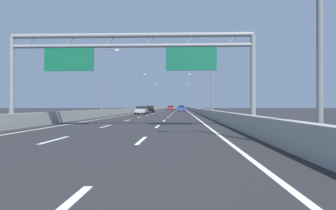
{
  "coord_description": "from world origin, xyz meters",
  "views": [
    {
      "loc": [
        3.41,
        -0.52,
        1.41
      ],
      "look_at": [
        1.09,
        56.94,
        1.6
      ],
      "focal_mm": 34.26,
      "sensor_mm": 36.0,
      "label": 1
    }
  ],
  "objects": [
    {
      "name": "lane_dash_right_5",
      "position": [
        1.8,
        48.5,
        0.01
      ],
      "size": [
        0.16,
        3.0,
        0.01
      ],
      "primitive_type": "cube",
      "color": "white",
      "rests_on": "ground_plane"
    },
    {
      "name": "lane_dash_right_1",
      "position": [
        1.8,
        12.5,
        0.01
      ],
      "size": [
        0.16,
        3.0,
        0.01
      ],
      "primitive_type": "cube",
      "color": "white",
      "rests_on": "ground_plane"
    },
    {
      "name": "streetlamp_left_mid",
      "position": [
        -7.47,
        43.87,
        5.4
      ],
      "size": [
        2.58,
        0.28,
        9.5
      ],
      "color": "slate",
      "rests_on": "ground_plane"
    },
    {
      "name": "lane_dash_right_4",
      "position": [
        1.8,
        39.5,
        0.01
      ],
      "size": [
        0.16,
        3.0,
        0.01
      ],
      "primitive_type": "cube",
      "color": "white",
      "rests_on": "ground_plane"
    },
    {
      "name": "barrier_right",
      "position": [
        6.9,
        110.0,
        0.47
      ],
      "size": [
        0.45,
        220.0,
        0.95
      ],
      "color": "#9E9E99",
      "rests_on": "ground_plane"
    },
    {
      "name": "lane_dash_right_12",
      "position": [
        1.8,
        111.5,
        0.01
      ],
      "size": [
        0.16,
        3.0,
        0.01
      ],
      "primitive_type": "cube",
      "color": "white",
      "rests_on": "ground_plane"
    },
    {
      "name": "barrier_left",
      "position": [
        -6.9,
        110.0,
        0.47
      ],
      "size": [
        0.45,
        220.0,
        0.95
      ],
      "color": "#9E9E99",
      "rests_on": "ground_plane"
    },
    {
      "name": "lane_dash_right_16",
      "position": [
        1.8,
        147.5,
        0.01
      ],
      "size": [
        0.16,
        3.0,
        0.01
      ],
      "primitive_type": "cube",
      "color": "white",
      "rests_on": "ground_plane"
    },
    {
      "name": "lane_dash_left_13",
      "position": [
        -1.8,
        120.5,
        0.01
      ],
      "size": [
        0.16,
        3.0,
        0.01
      ],
      "primitive_type": "cube",
      "color": "white",
      "rests_on": "ground_plane"
    },
    {
      "name": "streetlamp_right_far",
      "position": [
        7.47,
        78.22,
        5.4
      ],
      "size": [
        2.58,
        0.28,
        9.5
      ],
      "color": "slate",
      "rests_on": "ground_plane"
    },
    {
      "name": "lane_dash_left_2",
      "position": [
        -1.8,
        21.5,
        0.01
      ],
      "size": [
        0.16,
        3.0,
        0.01
      ],
      "primitive_type": "cube",
      "color": "white",
      "rests_on": "ground_plane"
    },
    {
      "name": "lane_dash_left_8",
      "position": [
        -1.8,
        75.5,
        0.01
      ],
      "size": [
        0.16,
        3.0,
        0.01
      ],
      "primitive_type": "cube",
      "color": "white",
      "rests_on": "ground_plane"
    },
    {
      "name": "lane_dash_right_17",
      "position": [
        1.8,
        156.5,
        0.01
      ],
      "size": [
        0.16,
        3.0,
        0.01
      ],
      "primitive_type": "cube",
      "color": "white",
      "rests_on": "ground_plane"
    },
    {
      "name": "lane_dash_right_7",
      "position": [
        1.8,
        66.5,
        0.01
      ],
      "size": [
        0.16,
        3.0,
        0.01
      ],
      "primitive_type": "cube",
      "color": "white",
      "rests_on": "ground_plane"
    },
    {
      "name": "streetlamp_left_far",
      "position": [
        -7.47,
        78.22,
        5.4
      ],
      "size": [
        2.58,
        0.28,
        9.5
      ],
      "color": "slate",
      "rests_on": "ground_plane"
    },
    {
      "name": "lane_dash_right_15",
      "position": [
        1.8,
        138.5,
        0.01
      ],
      "size": [
        0.16,
        3.0,
        0.01
      ],
      "primitive_type": "cube",
      "color": "white",
      "rests_on": "ground_plane"
    },
    {
      "name": "lane_dash_left_1",
      "position": [
        -1.8,
        12.5,
        0.01
      ],
      "size": [
        0.16,
        3.0,
        0.01
      ],
      "primitive_type": "cube",
      "color": "white",
      "rests_on": "ground_plane"
    },
    {
      "name": "streetlamp_right_distant",
      "position": [
        7.47,
        112.56,
        5.4
      ],
      "size": [
        2.58,
        0.28,
        9.5
      ],
      "color": "slate",
      "rests_on": "ground_plane"
    },
    {
      "name": "lane_dash_right_13",
      "position": [
        1.8,
        120.5,
        0.01
      ],
      "size": [
        0.16,
        3.0,
        0.01
      ],
      "primitive_type": "cube",
      "color": "white",
      "rests_on": "ground_plane"
    },
    {
      "name": "red_car",
      "position": [
        -0.03,
        106.24,
        0.78
      ],
      "size": [
        1.85,
        4.6,
        1.54
      ],
      "color": "red",
      "rests_on": "ground_plane"
    },
    {
      "name": "lane_dash_right_11",
      "position": [
        1.8,
        102.5,
        0.01
      ],
      "size": [
        0.16,
        3.0,
        0.01
      ],
      "primitive_type": "cube",
      "color": "white",
      "rests_on": "ground_plane"
    },
    {
      "name": "lane_dash_left_4",
      "position": [
        -1.8,
        39.5,
        0.01
      ],
      "size": [
        0.16,
        3.0,
        0.01
      ],
      "primitive_type": "cube",
      "color": "white",
      "rests_on": "ground_plane"
    },
    {
      "name": "lane_dash_right_2",
      "position": [
        1.8,
        21.5,
        0.01
      ],
      "size": [
        0.16,
        3.0,
        0.01
      ],
      "primitive_type": "cube",
      "color": "white",
      "rests_on": "ground_plane"
    },
    {
      "name": "lane_dash_left_16",
      "position": [
        -1.8,
        147.5,
        0.01
      ],
      "size": [
        0.16,
        3.0,
        0.01
      ],
      "primitive_type": "cube",
      "color": "white",
      "rests_on": "ground_plane"
    },
    {
      "name": "streetlamp_left_distant",
      "position": [
        -7.47,
        112.56,
        5.4
      ],
      "size": [
        2.58,
        0.28,
        9.5
      ],
      "color": "slate",
      "rests_on": "ground_plane"
    },
    {
      "name": "black_car",
      "position": [
        -3.4,
        68.41,
        0.75
      ],
      "size": [
        1.88,
        4.55,
        1.47
      ],
      "color": "black",
      "rests_on": "ground_plane"
    },
    {
      "name": "lane_dash_left_5",
      "position": [
        -1.8,
        48.5,
        0.01
      ],
      "size": [
        0.16,
        3.0,
        0.01
      ],
      "primitive_type": "cube",
      "color": "white",
      "rests_on": "ground_plane"
    },
    {
      "name": "lane_dash_left_11",
      "position": [
        -1.8,
        102.5,
        0.01
      ],
      "size": [
        0.16,
        3.0,
        0.01
      ],
      "primitive_type": "cube",
      "color": "white",
      "rests_on": "ground_plane"
    },
    {
      "name": "edge_line_left",
      "position": [
        -5.25,
        88.0,
        0.01
      ],
      "size": [
        0.16,
        176.0,
        0.01
      ],
      "primitive_type": "cube",
      "color": "white",
      "rests_on": "ground_plane"
    },
    {
      "name": "lane_dash_right_8",
      "position": [
        1.8,
        75.5,
        0.01
      ],
      "size": [
        0.16,
        3.0,
        0.01
      ],
      "primitive_type": "cube",
      "color": "white",
      "rests_on": "ground_plane"
    },
    {
      "name": "yellow_car",
      "position": [
        3.79,
        128.06,
        0.78
      ],
      "size": [
        1.75,
        4.12,
        1.57
      ],
      "color": "yellow",
      "rests_on": "ground_plane"
    },
    {
      "name": "blue_car",
      "position": [
        3.52,
        84.8,
        0.79
      ],
      "size": [
        1.71,
        4.23,
        1.59
      ],
      "color": "#2347AD",
      "rests_on": "ground_plane"
    },
    {
      "name": "streetlamp_right_mid",
      "position": [
        7.47,
        43.87,
        5.4
      ],
      "size": [
        2.58,
        0.28,
        9.5
      ],
      "color": "slate",
      "rests_on": "ground_plane"
    },
    {
      "name": "lane_dash_left_6",
      "position": [
        -1.8,
        57.5,
        0.01
      ],
      "size": [
        0.16,
        3.0,
        0.01
      ],
      "primitive_type": "cube",
      "color": "white",
      "rests_on": "ground_plane"
    },
    {
      "name": "lane_dash_left_17",
      "position": [
        -1.8,
        156.5,
        0.01
      ],
      "size": [
        0.16,
        3.0,
        0.01
      ],
      "primitive_type": "cube",
      "color": "white",
      "rests_on": "ground_plane"
    },
    {
      "name": "silver_car",
      "position": [
        -3.47,
        55.19,
        0.72
      ],
      "size": [
        1.8,
        4.63,
        1.4
      ],
      "color": "#A8ADB2",
      "rests_on": "ground_plane"
    },
    {
      "name": "lane_dash_left_7",
      "position": [
        -1.8,
        66.5,
        0.01
      ],
      "size": [
        0.16,
        3.0,
        0.01
      ],
      "primitive_type": "cube",
      "color": "white",
      "rests_on": "ground_plane"
    },
    {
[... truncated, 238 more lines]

